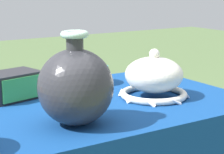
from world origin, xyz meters
name	(u,v)px	position (x,y,z in m)	size (l,w,h in m)	color
display_table	(78,134)	(0.00, -0.02, 0.66)	(1.09, 0.65, 0.75)	olive
vase_tall_bulbous	(76,86)	(-0.09, -0.17, 0.86)	(0.20, 0.20, 0.25)	#2D2D33
vase_dome_bell	(154,79)	(0.26, -0.06, 0.81)	(0.24, 0.24, 0.17)	white
mosaic_tile_box	(13,85)	(-0.14, 0.17, 0.79)	(0.19, 0.15, 0.09)	#232328
pot_squat_teal	(92,75)	(0.19, 0.22, 0.78)	(0.12, 0.12, 0.07)	teal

